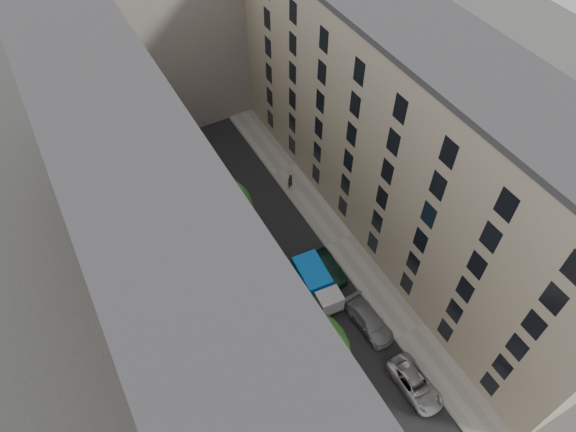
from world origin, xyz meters
TOP-DOWN VIEW (x-y plane):
  - ground at (0.00, 0.00)m, footprint 120.00×120.00m
  - road_surface at (0.00, 0.00)m, footprint 8.00×44.00m
  - sidewalk_left at (-5.50, 0.00)m, footprint 3.00×44.00m
  - sidewalk_right at (5.50, 0.00)m, footprint 3.00×44.00m
  - building_left at (-11.00, 0.00)m, footprint 8.00×44.00m
  - building_right at (11.00, 0.00)m, footprint 8.00×44.00m
  - building_endcap at (0.00, 28.00)m, footprint 18.00×12.00m
  - tarp_truck at (0.60, -3.89)m, footprint 2.65×5.74m
  - car_left_1 at (-2.80, -11.40)m, footprint 2.01×4.09m
  - car_left_2 at (-3.42, -7.80)m, footprint 3.22×5.60m
  - car_left_3 at (-2.80, -2.20)m, footprint 1.95×4.50m
  - car_left_4 at (-2.80, 3.40)m, footprint 2.26×4.29m
  - car_left_5 at (-3.60, 11.00)m, footprint 1.86×4.18m
  - car_right_0 at (2.80, -15.00)m, footprint 2.39×5.09m
  - car_right_1 at (2.80, -8.80)m, footprint 2.32×5.21m
  - car_right_2 at (2.80, -2.60)m, footprint 1.99×4.44m
  - tree_near at (-4.50, -11.11)m, footprint 6.12×5.97m
  - tree_mid at (-4.50, 3.90)m, footprint 6.04×5.88m
  - tree_far at (-4.50, 13.89)m, footprint 5.07×4.76m
  - lamp_post at (-4.20, -7.76)m, footprint 0.36×0.36m
  - pedestrian at (4.78, 8.41)m, footprint 0.72×0.56m

SIDE VIEW (x-z plane):
  - ground at x=0.00m, z-range 0.00..0.00m
  - road_surface at x=0.00m, z-range 0.00..0.02m
  - sidewalk_left at x=-5.50m, z-range 0.00..0.15m
  - sidewalk_right at x=5.50m, z-range 0.00..0.15m
  - car_left_3 at x=-2.80m, z-range 0.00..1.29m
  - car_left_1 at x=-2.80m, z-range 0.00..1.29m
  - car_left_5 at x=-3.60m, z-range 0.00..1.33m
  - car_left_4 at x=-2.80m, z-range 0.00..1.39m
  - car_right_0 at x=2.80m, z-range 0.00..1.41m
  - car_left_2 at x=-3.42m, z-range 0.00..1.47m
  - car_right_2 at x=2.80m, z-range 0.00..1.48m
  - car_right_1 at x=2.80m, z-range 0.00..1.49m
  - pedestrian at x=4.78m, z-range 0.15..1.90m
  - tarp_truck at x=0.60m, z-range 0.13..2.71m
  - lamp_post at x=-4.20m, z-range 0.91..7.91m
  - tree_far at x=-4.50m, z-range 1.60..10.01m
  - tree_mid at x=-4.50m, z-range 1.44..10.27m
  - tree_near at x=-4.50m, z-range 1.46..10.42m
  - building_endcap at x=0.00m, z-range 0.00..18.00m
  - building_left at x=-11.00m, z-range 0.00..20.00m
  - building_right at x=11.00m, z-range 0.00..20.00m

